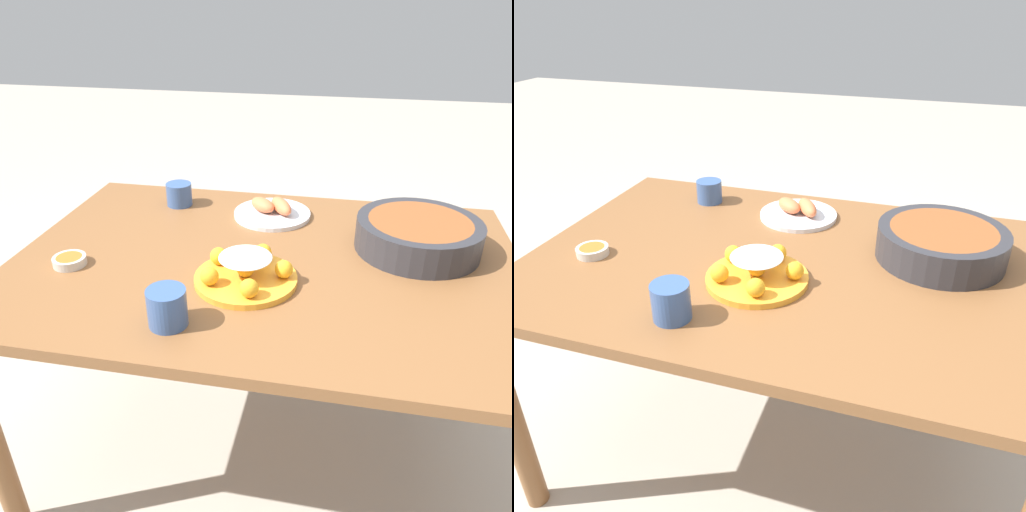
# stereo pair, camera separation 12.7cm
# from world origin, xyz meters

# --- Properties ---
(ground_plane) EXTENTS (12.00, 12.00, 0.00)m
(ground_plane) POSITION_xyz_m (0.00, 0.00, 0.00)
(ground_plane) COLOR #B2A899
(dining_table) EXTENTS (1.35, 0.94, 0.71)m
(dining_table) POSITION_xyz_m (0.00, 0.00, 0.62)
(dining_table) COLOR brown
(dining_table) RESTS_ON ground_plane
(cake_plate) EXTENTS (0.26, 0.26, 0.08)m
(cake_plate) POSITION_xyz_m (-0.03, -0.13, 0.73)
(cake_plate) COLOR gold
(cake_plate) RESTS_ON dining_table
(serving_bowl) EXTENTS (0.34, 0.34, 0.09)m
(serving_bowl) POSITION_xyz_m (0.40, 0.13, 0.75)
(serving_bowl) COLOR #2D2D33
(serving_bowl) RESTS_ON dining_table
(sauce_bowl) EXTENTS (0.09, 0.09, 0.02)m
(sauce_bowl) POSITION_xyz_m (-0.50, -0.13, 0.72)
(sauce_bowl) COLOR beige
(sauce_bowl) RESTS_ON dining_table
(seafood_platter) EXTENTS (0.24, 0.24, 0.06)m
(seafood_platter) POSITION_xyz_m (-0.03, 0.28, 0.72)
(seafood_platter) COLOR silver
(seafood_platter) RESTS_ON dining_table
(cup_near) EXTENTS (0.09, 0.09, 0.09)m
(cup_near) POSITION_xyz_m (-0.16, -0.33, 0.75)
(cup_near) COLOR #38568E
(cup_near) RESTS_ON dining_table
(cup_far) EXTENTS (0.08, 0.08, 0.07)m
(cup_far) POSITION_xyz_m (-0.35, 0.31, 0.74)
(cup_far) COLOR #38568E
(cup_far) RESTS_ON dining_table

